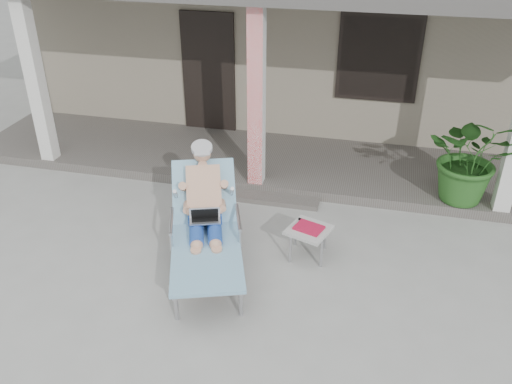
# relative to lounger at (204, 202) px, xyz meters

# --- Properties ---
(ground) EXTENTS (60.00, 60.00, 0.00)m
(ground) POSITION_rel_lounger_xyz_m (0.18, -0.25, -0.84)
(ground) COLOR #9E9E99
(ground) RESTS_ON ground
(house) EXTENTS (10.40, 5.40, 3.30)m
(house) POSITION_rel_lounger_xyz_m (0.18, 6.25, 0.82)
(house) COLOR #9E917E
(house) RESTS_ON ground
(porch_deck) EXTENTS (10.00, 2.00, 0.15)m
(porch_deck) POSITION_rel_lounger_xyz_m (0.18, 2.75, -0.77)
(porch_deck) COLOR #605B56
(porch_deck) RESTS_ON ground
(porch_step) EXTENTS (2.00, 0.30, 0.07)m
(porch_step) POSITION_rel_lounger_xyz_m (0.18, 1.60, -0.80)
(porch_step) COLOR #605B56
(porch_step) RESTS_ON ground
(lounger) EXTENTS (1.41, 2.17, 1.37)m
(lounger) POSITION_rel_lounger_xyz_m (0.00, 0.00, 0.00)
(lounger) COLOR #B7B7BC
(lounger) RESTS_ON ground
(side_table) EXTENTS (0.61, 0.61, 0.43)m
(side_table) POSITION_rel_lounger_xyz_m (1.20, 0.39, -0.48)
(side_table) COLOR #B5B4B0
(side_table) RESTS_ON ground
(potted_palm) EXTENTS (1.25, 1.10, 1.33)m
(potted_palm) POSITION_rel_lounger_xyz_m (3.20, 2.05, -0.03)
(potted_palm) COLOR #26591E
(potted_palm) RESTS_ON porch_deck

